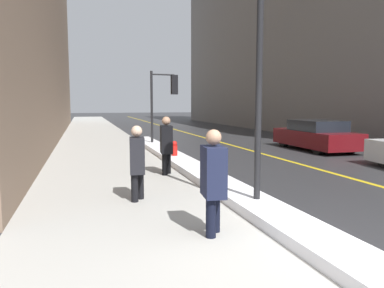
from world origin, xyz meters
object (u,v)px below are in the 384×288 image
Objects in this scene: lamp_post at (260,45)px; traffic_light_near at (166,92)px; parked_car_maroon at (316,136)px; pedestrian_with_shoulder_bag at (213,177)px; pedestrian_in_glasses at (166,143)px; pedestrian_nearside at (137,159)px; fire_hydrant at (175,151)px.

lamp_post reaches higher than traffic_light_near.
traffic_light_near is 6.94m from parked_car_maroon.
pedestrian_with_shoulder_bag is 0.36× the size of parked_car_maroon.
lamp_post reaches higher than pedestrian_in_glasses.
parked_car_maroon is at bearing 49.53° from lamp_post.
pedestrian_with_shoulder_bag is (-1.92, -11.98, -1.60)m from traffic_light_near.
pedestrian_nearside is at bearing -154.24° from pedestrian_with_shoulder_bag.
parked_car_maroon is at bearing 123.75° from pedestrian_in_glasses.
fire_hydrant is (1.96, 4.93, -0.50)m from pedestrian_nearside.
lamp_post reaches higher than pedestrian_with_shoulder_bag.
traffic_light_near reaches higher than pedestrian_in_glasses.
pedestrian_nearside is 0.35× the size of parked_car_maroon.
pedestrian_in_glasses reaches higher than pedestrian_with_shoulder_bag.
traffic_light_near is 7.43m from pedestrian_in_glasses.
traffic_light_near is at bearing 86.51° from lamp_post.
parked_car_maroon is (5.80, -3.31, -1.88)m from traffic_light_near.
fire_hydrant is (-0.09, 6.14, -2.67)m from lamp_post.
parked_car_maroon is (7.36, 3.78, -0.29)m from pedestrian_in_glasses.
traffic_light_near is 2.13× the size of pedestrian_in_glasses.
pedestrian_in_glasses is 0.37× the size of parked_car_maroon.
pedestrian_in_glasses is (-0.89, 3.80, -2.11)m from lamp_post.
pedestrian_in_glasses is 2.53m from fire_hydrant.
lamp_post is 10.24m from parked_car_maroon.
pedestrian_nearside is at bearing -111.33° from traffic_light_near.
traffic_light_near is 4.93× the size of fire_hydrant.
pedestrian_with_shoulder_bag is at bearing 2.27° from pedestrian_in_glasses.
pedestrian_in_glasses is at bearing 103.20° from lamp_post.
lamp_post is 3.22m from pedestrian_nearside.
pedestrian_in_glasses is at bearing 162.28° from pedestrian_nearside.
parked_car_maroon is at bearing 12.36° from fire_hydrant.
traffic_light_near is at bearing 80.92° from fire_hydrant.
pedestrian_nearside is 5.33m from fire_hydrant.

